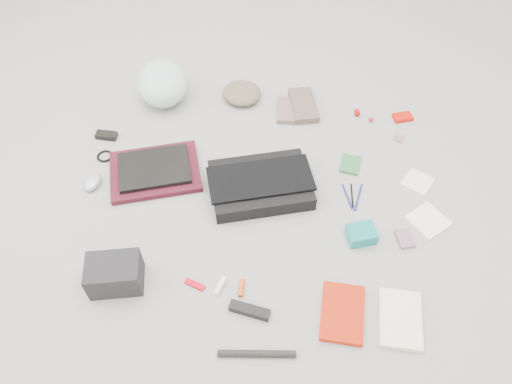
# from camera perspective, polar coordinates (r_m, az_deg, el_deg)

# --- Properties ---
(ground_plane) EXTENTS (4.00, 4.00, 0.00)m
(ground_plane) POSITION_cam_1_polar(r_m,az_deg,el_deg) (2.09, 0.00, -0.85)
(ground_plane) COLOR gray
(messenger_bag) EXTENTS (0.48, 0.40, 0.07)m
(messenger_bag) POSITION_cam_1_polar(r_m,az_deg,el_deg) (2.10, 0.51, 0.83)
(messenger_bag) COLOR black
(messenger_bag) RESTS_ON ground_plane
(bag_flap) EXTENTS (0.47, 0.31, 0.01)m
(bag_flap) POSITION_cam_1_polar(r_m,az_deg,el_deg) (2.07, 0.51, 1.53)
(bag_flap) COLOR black
(bag_flap) RESTS_ON messenger_bag
(laptop_sleeve) EXTENTS (0.45, 0.39, 0.03)m
(laptop_sleeve) POSITION_cam_1_polar(r_m,az_deg,el_deg) (2.21, -11.46, 2.30)
(laptop_sleeve) COLOR #45101D
(laptop_sleeve) RESTS_ON ground_plane
(laptop) EXTENTS (0.35, 0.30, 0.02)m
(laptop) POSITION_cam_1_polar(r_m,az_deg,el_deg) (2.20, -11.55, 2.69)
(laptop) COLOR black
(laptop) RESTS_ON laptop_sleeve
(bike_helmet) EXTENTS (0.31, 0.35, 0.18)m
(bike_helmet) POSITION_cam_1_polar(r_m,az_deg,el_deg) (2.52, -10.63, 12.13)
(bike_helmet) COLOR silver
(bike_helmet) RESTS_ON ground_plane
(beanie) EXTENTS (0.24, 0.24, 0.07)m
(beanie) POSITION_cam_1_polar(r_m,az_deg,el_deg) (2.51, -1.64, 11.24)
(beanie) COLOR #675D49
(beanie) RESTS_ON ground_plane
(mitten_left) EXTENTS (0.10, 0.18, 0.03)m
(mitten_left) POSITION_cam_1_polar(r_m,az_deg,el_deg) (2.45, 3.45, 9.31)
(mitten_left) COLOR #7A6157
(mitten_left) RESTS_ON ground_plane
(mitten_right) EXTENTS (0.16, 0.25, 0.03)m
(mitten_right) POSITION_cam_1_polar(r_m,az_deg,el_deg) (2.48, 5.44, 9.83)
(mitten_right) COLOR brown
(mitten_right) RESTS_ON ground_plane
(power_brick) EXTENTS (0.10, 0.05, 0.03)m
(power_brick) POSITION_cam_1_polar(r_m,az_deg,el_deg) (2.42, -16.72, 6.22)
(power_brick) COLOR black
(power_brick) RESTS_ON ground_plane
(cable_coil) EXTENTS (0.08, 0.08, 0.01)m
(cable_coil) POSITION_cam_1_polar(r_m,az_deg,el_deg) (2.34, -16.89, 3.95)
(cable_coil) COLOR black
(cable_coil) RESTS_ON ground_plane
(mouse) EXTENTS (0.08, 0.11, 0.04)m
(mouse) POSITION_cam_1_polar(r_m,az_deg,el_deg) (2.24, -18.17, 1.10)
(mouse) COLOR #A8A9B7
(mouse) RESTS_ON ground_plane
(camera_bag) EXTENTS (0.22, 0.17, 0.12)m
(camera_bag) POSITION_cam_1_polar(r_m,az_deg,el_deg) (1.90, -15.85, -9.01)
(camera_bag) COLOR black
(camera_bag) RESTS_ON ground_plane
(multitool) EXTENTS (0.08, 0.05, 0.01)m
(multitool) POSITION_cam_1_polar(r_m,az_deg,el_deg) (1.88, -7.00, -10.45)
(multitool) COLOR red
(multitool) RESTS_ON ground_plane
(toiletry_tube_white) EXTENTS (0.04, 0.08, 0.02)m
(toiletry_tube_white) POSITION_cam_1_polar(r_m,az_deg,el_deg) (1.87, -4.12, -10.62)
(toiletry_tube_white) COLOR white
(toiletry_tube_white) RESTS_ON ground_plane
(toiletry_tube_orange) EXTENTS (0.02, 0.07, 0.02)m
(toiletry_tube_orange) POSITION_cam_1_polar(r_m,az_deg,el_deg) (1.86, -1.68, -10.89)
(toiletry_tube_orange) COLOR #D74910
(toiletry_tube_orange) RESTS_ON ground_plane
(u_lock) EXTENTS (0.15, 0.06, 0.03)m
(u_lock) POSITION_cam_1_polar(r_m,az_deg,el_deg) (1.81, -0.74, -13.37)
(u_lock) COLOR black
(u_lock) RESTS_ON ground_plane
(bike_pump) EXTENTS (0.26, 0.05, 0.02)m
(bike_pump) POSITION_cam_1_polar(r_m,az_deg,el_deg) (1.76, 0.09, -18.00)
(bike_pump) COLOR black
(bike_pump) RESTS_ON ground_plane
(book_red) EXTENTS (0.16, 0.23, 0.02)m
(book_red) POSITION_cam_1_polar(r_m,az_deg,el_deg) (1.84, 9.84, -13.47)
(book_red) COLOR red
(book_red) RESTS_ON ground_plane
(book_white) EXTENTS (0.15, 0.22, 0.02)m
(book_white) POSITION_cam_1_polar(r_m,az_deg,el_deg) (1.87, 16.17, -13.77)
(book_white) COLOR white
(book_white) RESTS_ON ground_plane
(notepad) EXTENTS (0.10, 0.12, 0.01)m
(notepad) POSITION_cam_1_polar(r_m,az_deg,el_deg) (2.25, 10.72, 3.12)
(notepad) COLOR #2A6639
(notepad) RESTS_ON ground_plane
(pen_blue) EXTENTS (0.05, 0.13, 0.01)m
(pen_blue) POSITION_cam_1_polar(r_m,az_deg,el_deg) (2.13, 10.38, -0.51)
(pen_blue) COLOR navy
(pen_blue) RESTS_ON ground_plane
(pen_black) EXTENTS (0.01, 0.13, 0.01)m
(pen_black) POSITION_cam_1_polar(r_m,az_deg,el_deg) (2.14, 10.91, -0.39)
(pen_black) COLOR black
(pen_black) RESTS_ON ground_plane
(pen_navy) EXTENTS (0.04, 0.15, 0.01)m
(pen_navy) POSITION_cam_1_polar(r_m,az_deg,el_deg) (2.14, 11.62, -0.60)
(pen_navy) COLOR navy
(pen_navy) RESTS_ON ground_plane
(accordion_wallet) EXTENTS (0.13, 0.12, 0.05)m
(accordion_wallet) POSITION_cam_1_polar(r_m,az_deg,el_deg) (2.00, 11.95, -4.73)
(accordion_wallet) COLOR teal
(accordion_wallet) RESTS_ON ground_plane
(card_deck) EXTENTS (0.08, 0.10, 0.02)m
(card_deck) POSITION_cam_1_polar(r_m,az_deg,el_deg) (2.05, 16.63, -5.15)
(card_deck) COLOR gray
(card_deck) RESTS_ON ground_plane
(napkin_top) EXTENTS (0.16, 0.16, 0.01)m
(napkin_top) POSITION_cam_1_polar(r_m,az_deg,el_deg) (2.26, 17.98, 1.14)
(napkin_top) COLOR white
(napkin_top) RESTS_ON ground_plane
(napkin_bottom) EXTENTS (0.19, 0.19, 0.01)m
(napkin_bottom) POSITION_cam_1_polar(r_m,az_deg,el_deg) (2.14, 19.09, -3.09)
(napkin_bottom) COLOR white
(napkin_bottom) RESTS_ON ground_plane
(lollipop_a) EXTENTS (0.03, 0.03, 0.03)m
(lollipop_a) POSITION_cam_1_polar(r_m,az_deg,el_deg) (2.48, 11.51, 8.79)
(lollipop_a) COLOR #A80600
(lollipop_a) RESTS_ON ground_plane
(lollipop_b) EXTENTS (0.03, 0.03, 0.03)m
(lollipop_b) POSITION_cam_1_polar(r_m,az_deg,el_deg) (2.49, 11.46, 9.03)
(lollipop_b) COLOR #AA0C12
(lollipop_b) RESTS_ON ground_plane
(lollipop_c) EXTENTS (0.03, 0.03, 0.02)m
(lollipop_c) POSITION_cam_1_polar(r_m,az_deg,el_deg) (2.46, 13.02, 8.09)
(lollipop_c) COLOR #A81A2B
(lollipop_c) RESTS_ON ground_plane
(altoids_tin) EXTENTS (0.10, 0.08, 0.02)m
(altoids_tin) POSITION_cam_1_polar(r_m,az_deg,el_deg) (2.51, 16.41, 8.21)
(altoids_tin) COLOR red
(altoids_tin) RESTS_ON ground_plane
(stamp_sheet) EXTENTS (0.06, 0.07, 0.00)m
(stamp_sheet) POSITION_cam_1_polar(r_m,az_deg,el_deg) (2.42, 16.03, 5.93)
(stamp_sheet) COLOR gray
(stamp_sheet) RESTS_ON ground_plane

